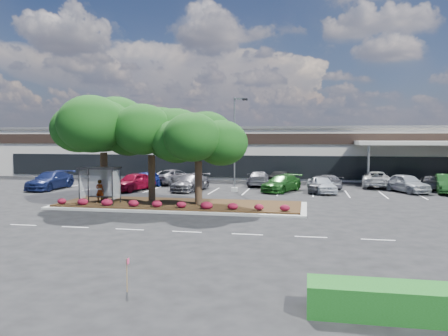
% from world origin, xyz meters
% --- Properties ---
extents(ground, '(160.00, 160.00, 0.00)m').
position_xyz_m(ground, '(0.00, 0.00, 0.00)').
color(ground, black).
rests_on(ground, ground).
extents(retail_store, '(80.40, 25.20, 6.25)m').
position_xyz_m(retail_store, '(0.06, 33.91, 3.15)').
color(retail_store, beige).
rests_on(retail_store, ground).
extents(landscape_island, '(18.00, 6.00, 0.26)m').
position_xyz_m(landscape_island, '(-2.00, 4.00, 0.12)').
color(landscape_island, '#AAAAA5').
rests_on(landscape_island, ground).
extents(lane_markings, '(33.12, 20.06, 0.01)m').
position_xyz_m(lane_markings, '(-0.14, 10.42, 0.01)').
color(lane_markings, silver).
rests_on(lane_markings, ground).
extents(shrub_row, '(17.00, 0.80, 0.50)m').
position_xyz_m(shrub_row, '(-2.00, 1.90, 0.51)').
color(shrub_row, maroon).
rests_on(shrub_row, landscape_island).
extents(bus_shelter, '(2.75, 1.55, 2.59)m').
position_xyz_m(bus_shelter, '(-7.50, 2.95, 2.31)').
color(bus_shelter, black).
rests_on(bus_shelter, landscape_island).
extents(island_tree_west, '(7.20, 7.20, 7.89)m').
position_xyz_m(island_tree_west, '(-8.00, 4.50, 4.21)').
color(island_tree_west, '#133611').
rests_on(island_tree_west, landscape_island).
extents(island_tree_mid, '(6.60, 6.60, 7.32)m').
position_xyz_m(island_tree_mid, '(-4.50, 5.20, 3.92)').
color(island_tree_mid, '#133611').
rests_on(island_tree_mid, landscape_island).
extents(island_tree_east, '(5.80, 5.80, 6.50)m').
position_xyz_m(island_tree_east, '(-0.50, 3.70, 3.51)').
color(island_tree_east, '#133611').
rests_on(island_tree_east, landscape_island).
extents(hedge_south_east, '(6.00, 1.30, 0.90)m').
position_xyz_m(hedge_south_east, '(10.00, -13.50, 0.45)').
color(hedge_south_east, '#154F12').
rests_on(hedge_south_east, ground).
extents(conifer_north_west, '(4.40, 4.40, 10.00)m').
position_xyz_m(conifer_north_west, '(-30.00, 46.00, 5.00)').
color(conifer_north_west, '#133611').
rests_on(conifer_north_west, ground).
extents(person_waiting, '(0.61, 0.40, 1.67)m').
position_xyz_m(person_waiting, '(-7.73, 3.21, 1.09)').
color(person_waiting, '#594C47').
rests_on(person_waiting, landscape_island).
extents(light_pole, '(1.39, 0.84, 8.59)m').
position_xyz_m(light_pole, '(0.59, 13.20, 3.77)').
color(light_pole, '#AAAAA5').
rests_on(light_pole, ground).
extents(survey_stake, '(0.07, 0.14, 1.10)m').
position_xyz_m(survey_stake, '(1.35, -13.00, 0.70)').
color(survey_stake, '#98794F').
rests_on(survey_stake, ground).
extents(car_0, '(2.44, 5.83, 1.68)m').
position_xyz_m(car_0, '(-17.23, 11.91, 0.84)').
color(car_0, navy).
rests_on(car_0, ground).
extents(car_1, '(2.88, 5.04, 1.61)m').
position_xyz_m(car_1, '(-8.79, 14.90, 0.81)').
color(car_1, navy).
rests_on(car_1, ground).
extents(car_2, '(3.28, 5.22, 1.66)m').
position_xyz_m(car_2, '(-8.94, 12.42, 0.83)').
color(car_2, maroon).
rests_on(car_2, ground).
extents(car_3, '(3.08, 5.54, 1.52)m').
position_xyz_m(car_3, '(-3.69, 13.31, 0.76)').
color(car_3, '#54535B').
rests_on(car_3, ground).
extents(car_4, '(4.01, 5.59, 1.50)m').
position_xyz_m(car_4, '(4.70, 14.22, 0.75)').
color(car_4, '#1A5118').
rests_on(car_4, ground).
extents(car_5, '(2.92, 4.72, 1.50)m').
position_xyz_m(car_5, '(8.30, 13.88, 0.75)').
color(car_5, silver).
rests_on(car_5, ground).
extents(car_6, '(2.53, 4.82, 1.56)m').
position_xyz_m(car_6, '(8.22, 14.38, 0.78)').
color(car_6, '#525358').
rests_on(car_6, ground).
extents(car_7, '(3.80, 5.27, 1.67)m').
position_xyz_m(car_7, '(15.85, 15.70, 0.83)').
color(car_7, '#A1A6AC').
rests_on(car_7, ground).
extents(car_8, '(2.64, 5.33, 1.68)m').
position_xyz_m(car_8, '(19.26, 15.64, 0.84)').
color(car_8, '#164317').
rests_on(car_8, ground).
extents(car_10, '(4.59, 6.19, 1.56)m').
position_xyz_m(car_10, '(-6.90, 18.67, 0.78)').
color(car_10, '#5A5A61').
rests_on(car_10, ground).
extents(car_12, '(2.18, 5.25, 1.52)m').
position_xyz_m(car_12, '(2.18, 18.64, 0.76)').
color(car_12, slate).
rests_on(car_12, ground).
extents(car_13, '(2.74, 4.46, 1.39)m').
position_xyz_m(car_13, '(4.46, 20.37, 0.69)').
color(car_13, black).
rests_on(car_13, ground).
extents(car_14, '(3.13, 5.03, 1.36)m').
position_xyz_m(car_14, '(8.91, 17.54, 0.68)').
color(car_14, '#55555D').
rests_on(car_14, ground).
extents(car_15, '(3.27, 6.02, 1.60)m').
position_xyz_m(car_15, '(13.77, 19.49, 0.80)').
color(car_15, silver).
rests_on(car_15, ground).
extents(car_16, '(2.95, 4.93, 1.34)m').
position_xyz_m(car_16, '(18.58, 18.43, 0.67)').
color(car_16, '#5B5B62').
rests_on(car_16, ground).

